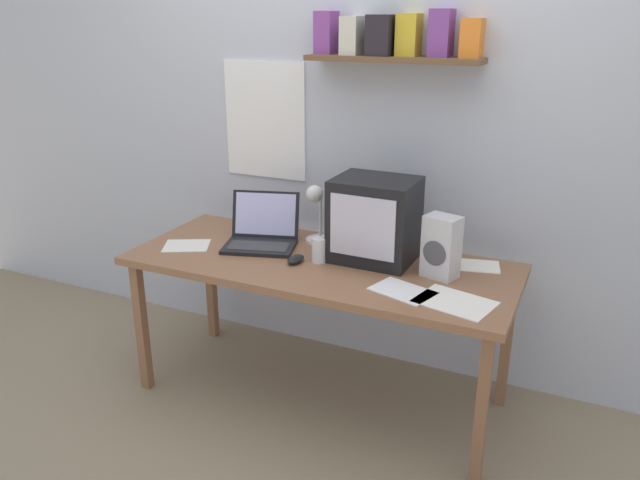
# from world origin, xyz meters

# --- Properties ---
(ground_plane) EXTENTS (12.00, 12.00, 0.00)m
(ground_plane) POSITION_xyz_m (0.00, 0.00, 0.00)
(ground_plane) COLOR gray
(back_wall) EXTENTS (5.60, 0.24, 2.60)m
(back_wall) POSITION_xyz_m (0.00, 0.51, 1.31)
(back_wall) COLOR silver
(back_wall) RESTS_ON ground_plane
(corner_desk) EXTENTS (1.75, 0.72, 0.71)m
(corner_desk) POSITION_xyz_m (0.00, 0.00, 0.65)
(corner_desk) COLOR #8C5E40
(corner_desk) RESTS_ON ground_plane
(crt_monitor) EXTENTS (0.37, 0.30, 0.37)m
(crt_monitor) POSITION_xyz_m (0.21, 0.12, 0.90)
(crt_monitor) COLOR black
(crt_monitor) RESTS_ON corner_desk
(laptop) EXTENTS (0.40, 0.37, 0.24)m
(laptop) POSITION_xyz_m (-0.35, 0.08, 0.77)
(laptop) COLOR black
(laptop) RESTS_ON corner_desk
(desk_lamp) EXTENTS (0.14, 0.16, 0.29)m
(desk_lamp) POSITION_xyz_m (-0.11, 0.20, 0.87)
(desk_lamp) COLOR silver
(desk_lamp) RESTS_ON corner_desk
(juice_glass) EXTENTS (0.07, 0.07, 0.11)m
(juice_glass) POSITION_xyz_m (0.00, -0.01, 0.76)
(juice_glass) COLOR white
(juice_glass) RESTS_ON corner_desk
(space_heater) EXTENTS (0.16, 0.14, 0.27)m
(space_heater) POSITION_xyz_m (0.54, 0.05, 0.84)
(space_heater) COLOR silver
(space_heater) RESTS_ON corner_desk
(computer_mouse) EXTENTS (0.07, 0.11, 0.03)m
(computer_mouse) POSITION_xyz_m (-0.09, -0.07, 0.72)
(computer_mouse) COLOR black
(computer_mouse) RESTS_ON corner_desk
(printed_handout) EXTENTS (0.28, 0.23, 0.00)m
(printed_handout) POSITION_xyz_m (0.44, -0.16, 0.71)
(printed_handout) COLOR white
(printed_handout) RESTS_ON corner_desk
(open_notebook) EXTENTS (0.21, 0.18, 0.00)m
(open_notebook) POSITION_xyz_m (0.66, 0.23, 0.71)
(open_notebook) COLOR white
(open_notebook) RESTS_ON corner_desk
(loose_paper_near_monitor) EXTENTS (0.27, 0.25, 0.00)m
(loose_paper_near_monitor) POSITION_xyz_m (-0.66, -0.10, 0.71)
(loose_paper_near_monitor) COLOR white
(loose_paper_near_monitor) RESTS_ON corner_desk
(loose_paper_near_laptop) EXTENTS (0.33, 0.27, 0.00)m
(loose_paper_near_laptop) POSITION_xyz_m (0.66, -0.18, 0.71)
(loose_paper_near_laptop) COLOR white
(loose_paper_near_laptop) RESTS_ON corner_desk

